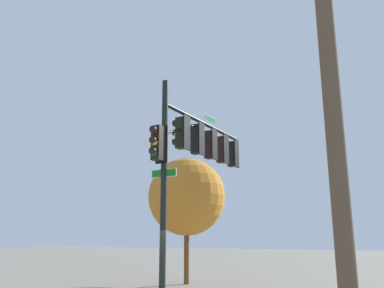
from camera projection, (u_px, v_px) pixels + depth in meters
name	position (u px, v px, depth m)	size (l,w,h in m)	color
signal_pole_assembly	(196.00, 152.00, 14.43)	(6.47, 1.32, 7.37)	black
utility_pole	(332.00, 96.00, 5.45)	(1.80, 0.25, 8.12)	brown
tree_far	(187.00, 197.00, 20.37)	(3.98, 3.98, 6.30)	brown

